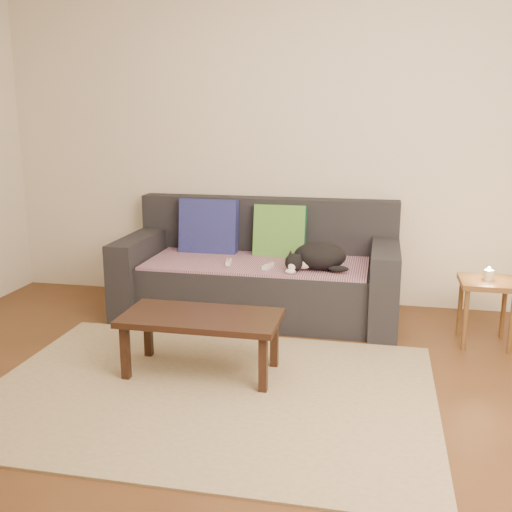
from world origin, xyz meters
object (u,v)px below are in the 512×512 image
(side_table, at_px, (487,292))
(coffee_table, at_px, (201,322))
(cat, at_px, (318,257))
(wii_remote_b, at_px, (268,266))
(sofa, at_px, (260,275))
(wii_remote_a, at_px, (229,262))

(side_table, height_order, coffee_table, side_table)
(cat, relative_size, wii_remote_b, 3.04)
(sofa, height_order, side_table, sofa)
(cat, distance_m, coffee_table, 1.13)
(side_table, bearing_deg, sofa, 168.77)
(sofa, distance_m, cat, 0.58)
(wii_remote_a, relative_size, wii_remote_b, 1.00)
(wii_remote_a, bearing_deg, sofa, -50.42)
(cat, relative_size, side_table, 1.01)
(cat, distance_m, side_table, 1.16)
(wii_remote_b, distance_m, coffee_table, 0.94)
(sofa, relative_size, coffee_table, 2.25)
(sofa, relative_size, cat, 4.61)
(wii_remote_b, bearing_deg, wii_remote_a, 91.89)
(side_table, bearing_deg, wii_remote_b, 178.34)
(sofa, height_order, coffee_table, sofa)
(sofa, xyz_separation_m, side_table, (1.62, -0.32, 0.06))
(wii_remote_b, bearing_deg, sofa, 36.24)
(cat, bearing_deg, wii_remote_a, -178.99)
(wii_remote_a, distance_m, side_table, 1.82)
(sofa, relative_size, wii_remote_a, 14.00)
(cat, relative_size, wii_remote_a, 3.04)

